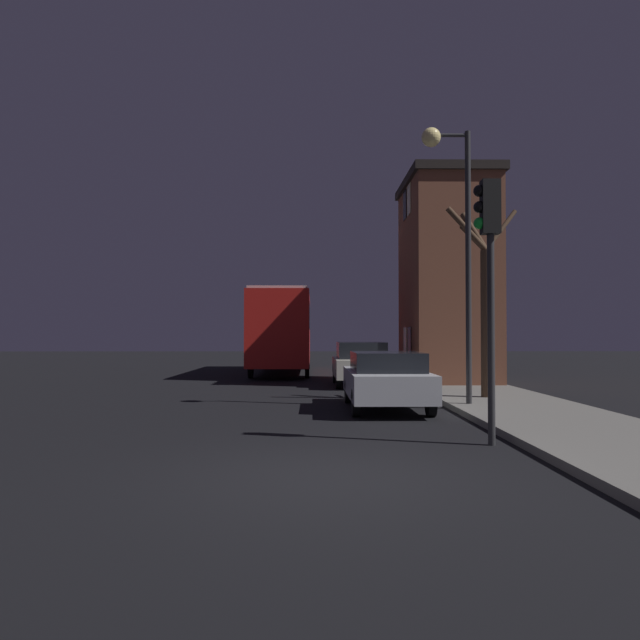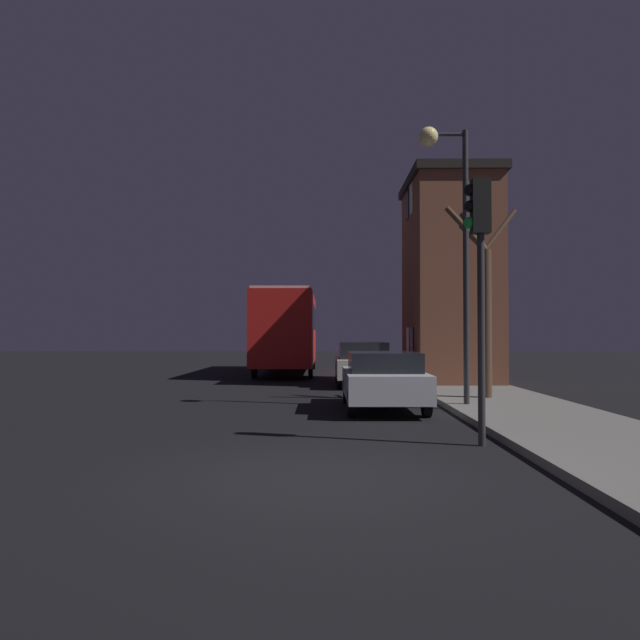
% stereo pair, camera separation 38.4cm
% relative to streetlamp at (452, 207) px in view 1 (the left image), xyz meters
% --- Properties ---
extents(ground_plane, '(120.00, 120.00, 0.00)m').
position_rel_streetlamp_xyz_m(ground_plane, '(-3.17, -7.06, -4.96)').
color(ground_plane, black).
extents(brick_building, '(3.15, 5.05, 7.49)m').
position_rel_streetlamp_xyz_m(brick_building, '(1.58, 7.80, -1.06)').
color(brick_building, brown).
rests_on(brick_building, sidewalk).
extents(streetlamp, '(1.21, 0.47, 6.77)m').
position_rel_streetlamp_xyz_m(streetlamp, '(0.00, 0.00, 0.00)').
color(streetlamp, '#28282B').
rests_on(streetlamp, sidewalk).
extents(traffic_light, '(0.43, 0.24, 4.38)m').
position_rel_streetlamp_xyz_m(traffic_light, '(-0.50, -4.92, -1.82)').
color(traffic_light, '#28282B').
rests_on(traffic_light, ground).
extents(bare_tree, '(2.12, 0.80, 5.16)m').
position_rel_streetlamp_xyz_m(bare_tree, '(1.24, 1.64, -2.22)').
color(bare_tree, '#473323').
rests_on(bare_tree, sidewalk).
extents(bus, '(2.55, 10.61, 3.76)m').
position_rel_streetlamp_xyz_m(bus, '(-4.80, 14.35, -2.73)').
color(bus, red).
rests_on(bus, ground).
extents(car_near_lane, '(1.84, 4.41, 1.40)m').
position_rel_streetlamp_xyz_m(car_near_lane, '(-1.62, 0.02, -4.22)').
color(car_near_lane, '#B7BABF').
rests_on(car_near_lane, ground).
extents(car_mid_lane, '(1.88, 4.18, 1.55)m').
position_rel_streetlamp_xyz_m(car_mid_lane, '(-1.68, 7.05, -4.15)').
color(car_mid_lane, beige).
rests_on(car_mid_lane, ground).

